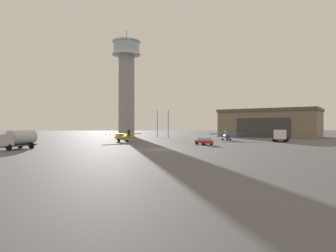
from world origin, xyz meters
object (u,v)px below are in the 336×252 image
object	(u,v)px
airplane_blue	(226,136)
airplane_yellow	(123,136)
truck_fuel_tanker_silver	(16,139)
light_post_east	(168,121)
car_orange	(123,136)
car_red	(204,141)
control_tower	(126,81)
truck_flatbed_white	(280,136)
light_post_west	(157,121)

from	to	relation	value
airplane_blue	airplane_yellow	world-z (taller)	airplane_yellow
airplane_blue	truck_fuel_tanker_silver	xyz separation A→B (m)	(-41.27, -25.20, 0.47)
light_post_east	truck_fuel_tanker_silver	bearing A→B (deg)	-122.50
car_orange	light_post_east	xyz separation A→B (m)	(13.65, 6.82, 4.43)
airplane_blue	car_red	world-z (taller)	airplane_blue
control_tower	truck_fuel_tanker_silver	bearing A→B (deg)	-104.66
car_red	car_orange	xyz separation A→B (m)	(-17.52, 28.73, -0.00)
airplane_yellow	airplane_blue	bearing A→B (deg)	-107.84
car_red	truck_flatbed_white	bearing A→B (deg)	-84.08
car_red	airplane_blue	bearing A→B (deg)	-46.46
airplane_blue	car_orange	distance (m)	29.43
car_red	car_orange	distance (m)	33.65
airplane_yellow	car_red	size ratio (longest dim) A/B	2.01
airplane_blue	truck_flatbed_white	xyz separation A→B (m)	(10.29, -8.33, 0.15)
airplane_blue	truck_fuel_tanker_silver	size ratio (longest dim) A/B	1.23
car_orange	airplane_yellow	bearing A→B (deg)	61.47
airplane_blue	control_tower	bearing A→B (deg)	-127.78
control_tower	light_post_east	bearing A→B (deg)	-39.52
truck_fuel_tanker_silver	truck_flatbed_white	world-z (taller)	truck_fuel_tanker_silver
airplane_blue	car_orange	bearing A→B (deg)	-103.60
airplane_yellow	car_red	world-z (taller)	airplane_yellow
light_post_east	light_post_west	bearing A→B (deg)	121.99
airplane_yellow	truck_flatbed_white	size ratio (longest dim) A/B	1.23
airplane_blue	light_post_west	xyz separation A→B (m)	(-16.39, 23.88, 4.01)
airplane_yellow	car_orange	size ratio (longest dim) A/B	1.96
light_post_west	airplane_yellow	bearing A→B (deg)	-108.23
car_red	light_post_west	world-z (taller)	light_post_west
car_red	car_orange	bearing A→B (deg)	14.14
airplane_yellow	car_orange	bearing A→B (deg)	-24.95
light_post_west	control_tower	bearing A→B (deg)	149.48
truck_fuel_tanker_silver	car_red	distance (m)	33.03
control_tower	truck_fuel_tanker_silver	distance (m)	59.81
airplane_yellow	light_post_west	distance (m)	30.48
airplane_yellow	car_red	distance (m)	20.34
light_post_west	light_post_east	bearing A→B (deg)	-58.01
light_post_east	airplane_blue	bearing A→B (deg)	-54.89
car_red	control_tower	bearing A→B (deg)	3.23
airplane_yellow	truck_flatbed_white	world-z (taller)	airplane_yellow
airplane_yellow	light_post_east	world-z (taller)	light_post_east
truck_fuel_tanker_silver	truck_flatbed_white	bearing A→B (deg)	132.54
control_tower	car_red	bearing A→B (deg)	-69.52
car_red	car_orange	size ratio (longest dim) A/B	0.97
car_orange	light_post_west	distance (m)	16.47
light_post_west	light_post_east	distance (m)	5.97
truck_flatbed_white	light_post_east	bearing A→B (deg)	-108.97
car_orange	truck_flatbed_white	bearing A→B (deg)	119.32
car_red	car_orange	world-z (taller)	same
control_tower	truck_flatbed_white	size ratio (longest dim) A/B	5.07
car_orange	control_tower	bearing A→B (deg)	-122.21
control_tower	car_red	size ratio (longest dim) A/B	8.27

